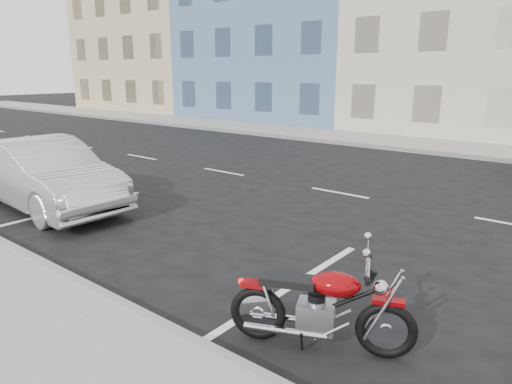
% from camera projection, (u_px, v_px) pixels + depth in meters
% --- Properties ---
extents(ground, '(120.00, 120.00, 0.00)m').
position_uv_depth(ground, '(418.00, 207.00, 10.32)').
color(ground, black).
rests_on(ground, ground).
extents(sidewalk_far, '(80.00, 3.40, 0.15)m').
position_uv_depth(sidewalk_far, '(376.00, 140.00, 19.88)').
color(sidewalk_far, gray).
rests_on(sidewalk_far, ground).
extents(curb_far, '(80.00, 0.12, 0.16)m').
position_uv_depth(curb_far, '(358.00, 145.00, 18.60)').
color(curb_far, gray).
rests_on(curb_far, ground).
extents(bldg_far_west, '(12.00, 12.00, 12.00)m').
position_uv_depth(bldg_far_west, '(178.00, 33.00, 36.83)').
color(bldg_far_west, '#C6B388').
rests_on(bldg_far_west, ground).
extents(bldg_blue, '(12.00, 12.00, 13.00)m').
position_uv_depth(bldg_blue, '(302.00, 15.00, 29.42)').
color(bldg_blue, slate).
rests_on(bldg_blue, ground).
extents(bldg_cream, '(12.00, 12.00, 11.50)m').
position_uv_depth(bldg_cream, '(508.00, 13.00, 22.33)').
color(bldg_cream, beige).
rests_on(bldg_cream, ground).
extents(motorcycle, '(1.92, 1.00, 1.03)m').
position_uv_depth(motorcycle, '(390.00, 318.00, 4.78)').
color(motorcycle, black).
rests_on(motorcycle, ground).
extents(sedan_silver, '(4.75, 1.86, 1.54)m').
position_uv_depth(sedan_silver, '(45.00, 174.00, 10.10)').
color(sedan_silver, '#AFB3B7').
rests_on(sedan_silver, ground).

